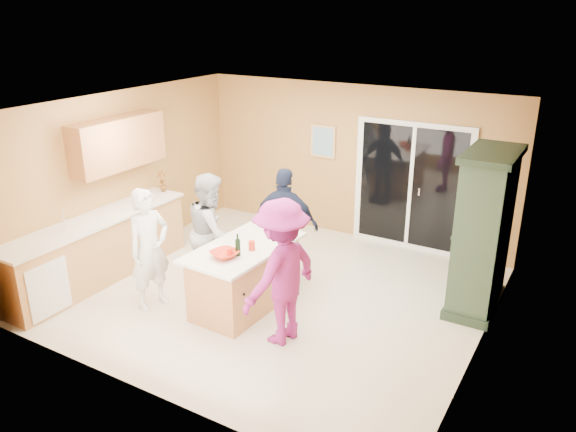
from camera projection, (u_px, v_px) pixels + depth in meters
The scene contains 22 objects.
floor at pixel (275, 293), 7.86m from camera, with size 5.50×5.50×0.00m, color beige.
ceiling at pixel (273, 107), 6.94m from camera, with size 5.50×5.00×0.10m, color white.
wall_back at pixel (352, 163), 9.42m from camera, with size 5.50×0.10×2.60m, color tan.
wall_front at pixel (138, 281), 5.38m from camera, with size 5.50×0.10×2.60m, color tan.
wall_left at pixel (124, 176), 8.70m from camera, with size 0.10×5.00×2.60m, color tan.
wall_right at pixel (489, 249), 6.10m from camera, with size 0.10×5.00×2.60m, color tan.
left_cabinet_run at pixel (91, 253), 8.01m from camera, with size 0.65×3.05×1.24m.
upper_cabinets at pixel (118, 143), 8.25m from camera, with size 0.35×1.60×0.75m, color #BA8248.
sliding_door at pixel (411, 187), 8.98m from camera, with size 1.90×0.07×2.10m.
framed_picture at pixel (323, 141), 9.56m from camera, with size 0.46×0.04×0.56m.
kitchen_island at pixel (245, 278), 7.39m from camera, with size 0.98×1.70×0.87m.
green_hutch at pixel (483, 235), 7.15m from camera, with size 0.61×1.16×2.14m.
woman_white at pixel (149, 249), 7.27m from camera, with size 0.60×0.39×1.63m, color silver.
woman_grey at pixel (212, 232), 7.77m from camera, with size 0.81×0.63×1.67m, color #A3A4A6.
woman_navy at pixel (285, 224), 8.05m from camera, with size 0.97×0.40×1.66m, color #1A223A.
woman_magenta at pixel (281, 272), 6.49m from camera, with size 1.15×0.66×1.77m, color #8E1F69.
serving_bowl at pixel (224, 254), 6.89m from camera, with size 0.33×0.33×0.08m, color red.
tulip_vase at pixel (162, 181), 9.05m from camera, with size 0.19×0.13×0.36m, color #AF1A11.
tumbler_near at pixel (252, 246), 7.09m from camera, with size 0.08×0.08×0.12m, color red.
tumbler_far at pixel (230, 252), 6.94m from camera, with size 0.07×0.07×0.09m, color red.
wine_bottle at pixel (238, 247), 6.93m from camera, with size 0.07×0.07×0.28m.
white_plate at pixel (218, 248), 7.15m from camera, with size 0.24×0.24×0.02m, color silver.
Camera 1 is at (3.68, -5.93, 3.79)m, focal length 35.00 mm.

